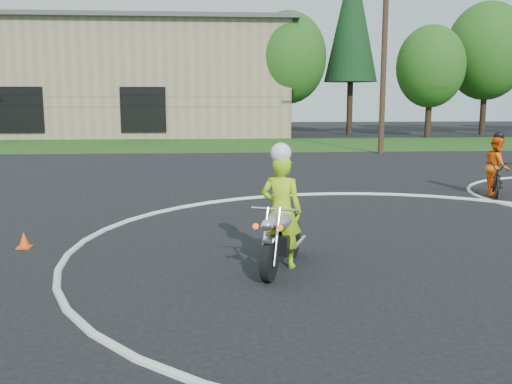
{
  "coord_description": "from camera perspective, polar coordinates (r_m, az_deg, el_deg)",
  "views": [
    {
      "loc": [
        -3.42,
        -6.97,
        2.74
      ],
      "look_at": [
        -2.66,
        2.97,
        1.1
      ],
      "focal_mm": 40.0,
      "sensor_mm": 36.0,
      "label": 1
    }
  ],
  "objects": [
    {
      "name": "warehouse",
      "position": [
        49.19,
        -22.0,
        10.34
      ],
      "size": [
        41.0,
        17.0,
        8.3
      ],
      "color": "tan",
      "rests_on": "ground"
    },
    {
      "name": "utility_poles",
      "position": [
        29.32,
        12.71,
        13.93
      ],
      "size": [
        41.6,
        1.12,
        10.0
      ],
      "color": "#473321",
      "rests_on": "ground"
    },
    {
      "name": "rider_primary_grp",
      "position": [
        9.27,
        2.55,
        -1.56
      ],
      "size": [
        0.79,
        0.67,
        2.05
      ],
      "rotation": [
        0.0,
        0.0,
        -0.38
      ],
      "color": "#A8E117",
      "rests_on": "ground"
    },
    {
      "name": "course_markings",
      "position": [
        12.92,
        21.42,
        -3.52
      ],
      "size": [
        19.05,
        19.05,
        0.12
      ],
      "color": "silver",
      "rests_on": "ground"
    },
    {
      "name": "treeline",
      "position": [
        45.56,
        19.77,
        13.7
      ],
      "size": [
        38.2,
        8.1,
        14.52
      ],
      "color": "#382619",
      "rests_on": "ground"
    },
    {
      "name": "ground",
      "position": [
        8.24,
        20.85,
        -10.73
      ],
      "size": [
        120.0,
        120.0,
        0.0
      ],
      "primitive_type": "plane",
      "color": "black",
      "rests_on": "ground"
    },
    {
      "name": "grass_strip",
      "position": [
        34.25,
        1.37,
        4.77
      ],
      "size": [
        120.0,
        10.0,
        0.02
      ],
      "primitive_type": "cube",
      "color": "#1E4714",
      "rests_on": "ground"
    },
    {
      "name": "primary_motorcycle",
      "position": [
        9.24,
        2.56,
        -4.48
      ],
      "size": [
        1.06,
        1.99,
        1.1
      ],
      "rotation": [
        0.0,
        0.0,
        -0.38
      ],
      "color": "black",
      "rests_on": "ground"
    },
    {
      "name": "rider_second_grp",
      "position": [
        17.55,
        22.91,
        1.78
      ],
      "size": [
        1.36,
        2.04,
        1.85
      ],
      "rotation": [
        0.0,
        0.0,
        -0.39
      ],
      "color": "black",
      "rests_on": "ground"
    }
  ]
}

